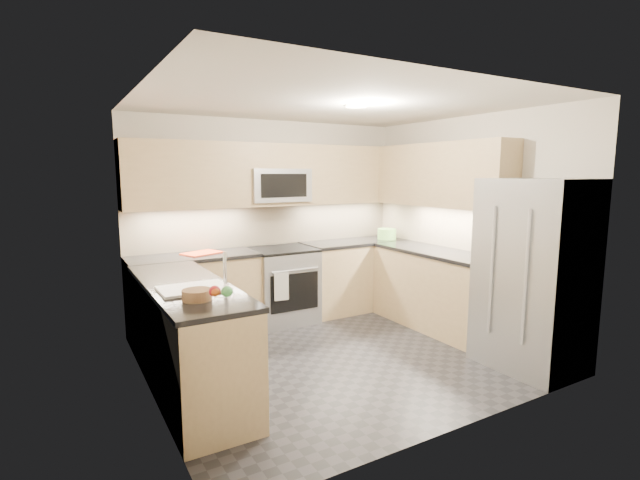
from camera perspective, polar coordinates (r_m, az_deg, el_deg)
The scene contains 36 objects.
floor at distance 4.88m, azimuth 2.13°, elevation -14.00°, with size 3.60×3.20×0.00m, color black.
ceiling at distance 4.57m, azimuth 2.30°, elevation 16.44°, with size 3.60×3.20×0.02m, color beige.
wall_back at distance 5.96m, azimuth -6.06°, elevation 2.45°, with size 3.60×0.02×2.50m, color beige.
wall_front at distance 3.34m, azimuth 17.10°, elevation -2.47°, with size 3.60×0.02×2.50m, color beige.
wall_left at distance 3.91m, azimuth -20.65°, elevation -1.10°, with size 0.02×3.20×2.50m, color beige.
wall_right at distance 5.72m, azimuth 17.62°, elevation 1.86°, with size 0.02×3.20×2.50m, color beige.
base_cab_back_left at distance 5.47m, azimuth -15.16°, elevation -6.86°, with size 1.42×0.60×0.90m, color tan.
base_cab_back_right at distance 6.36m, azimuth 4.20°, elevation -4.47°, with size 1.42×0.60×0.90m, color tan.
base_cab_right at distance 5.75m, azimuth 14.14°, elevation -6.08°, with size 0.60×1.70×0.90m, color tan.
base_cab_peninsula at distance 4.17m, azimuth -15.93°, elevation -11.70°, with size 0.60×2.00×0.90m, color tan.
countertop_back_left at distance 5.37m, azimuth -15.35°, elevation -2.01°, with size 1.42×0.63×0.04m, color black.
countertop_back_right at distance 6.28m, azimuth 4.24°, elevation -0.28°, with size 1.42×0.63×0.04m, color black.
countertop_right at distance 5.66m, azimuth 14.31°, elevation -1.46°, with size 0.63×1.70×0.04m, color black.
countertop_peninsula at distance 4.03m, azimuth -16.20°, elevation -5.40°, with size 0.63×2.00×0.04m, color black.
upper_cab_back at distance 5.77m, azimuth -5.43°, elevation 7.98°, with size 3.60×0.35×0.75m, color tan.
upper_cab_right at distance 5.76m, azimuth 14.65°, elevation 7.75°, with size 0.35×1.95×0.75m, color tan.
backsplash_back at distance 5.96m, azimuth -6.03°, elevation 1.92°, with size 3.60×0.01×0.51m, color tan.
backsplash_right at distance 6.03m, azimuth 14.41°, elevation 1.78°, with size 0.01×2.30×0.51m, color tan.
gas_range at distance 5.81m, azimuth -4.62°, elevation -5.66°, with size 0.76×0.65×0.91m, color gray.
range_cooktop at distance 5.72m, azimuth -4.67°, elevation -1.18°, with size 0.76×0.65×0.03m, color black.
oven_door_glass at distance 5.52m, azimuth -3.13°, elevation -6.43°, with size 0.62×0.02×0.45m, color black.
oven_handle at distance 5.44m, azimuth -3.05°, elevation -3.73°, with size 0.02×0.02×0.60m, color #B2B5BA.
microwave at distance 5.75m, azimuth -5.30°, elevation 6.74°, with size 0.76×0.40×0.40m, color #9EA0A6.
microwave_door at distance 5.57m, azimuth -4.41°, elevation 6.70°, with size 0.60×0.01×0.28m, color black.
refrigerator at distance 4.80m, azimuth 24.80°, elevation -3.93°, with size 0.70×0.90×1.80m, color gray.
fridge_handle_left at distance 4.39m, azimuth 23.97°, elevation -4.30°, with size 0.02×0.02×1.20m, color #B2B5BA.
fridge_handle_right at distance 4.60m, azimuth 20.35°, elevation -3.54°, with size 0.02×0.02×1.20m, color #B2B5BA.
sink_basin at distance 3.81m, azimuth -15.25°, elevation -6.79°, with size 0.52×0.38×0.16m, color white.
faucet at distance 3.84m, azimuth -11.61°, elevation -3.50°, with size 0.03×0.03×0.28m, color silver.
utensil_bowl at distance 6.47m, azimuth 8.23°, elevation 0.74°, with size 0.25×0.25×0.15m, color #6BB24C.
cutting_board at distance 5.44m, azimuth -14.33°, elevation -1.56°, with size 0.41×0.29×0.01m, color red.
fruit_basket at distance 3.48m, azimuth -14.91°, elevation -6.53°, with size 0.21×0.21×0.08m, color olive.
fruit_apple at distance 3.24m, azimuth -12.83°, elevation -6.17°, with size 0.08×0.08×0.08m, color #A81318.
fruit_pear at distance 3.21m, azimuth -11.37°, elevation -6.26°, with size 0.08×0.08×0.08m, color #4AAD55.
dish_towel_check at distance 5.38m, azimuth -4.77°, elevation -5.74°, with size 0.17×0.01×0.32m, color silver.
fruit_orange at distance 3.22m, azimuth -12.77°, elevation -6.27°, with size 0.06×0.06×0.06m, color #CB5316.
Camera 1 is at (-2.42, -3.82, 1.85)m, focal length 26.00 mm.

